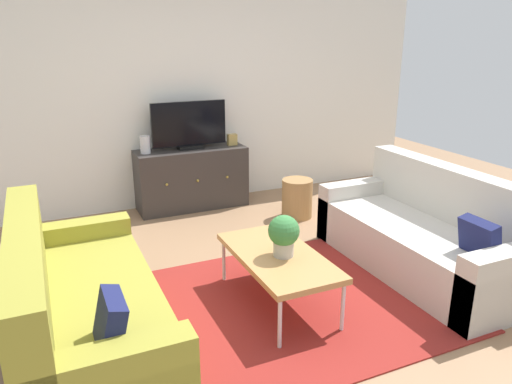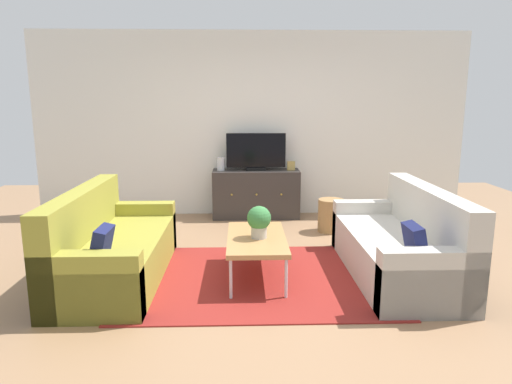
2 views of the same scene
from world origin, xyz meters
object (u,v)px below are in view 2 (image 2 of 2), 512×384
object	(u,v)px
potted_plant	(259,220)
tv_console	(256,194)
couch_right_side	(403,248)
flat_screen_tv	(256,152)
mantel_clock	(291,166)
glass_vase	(221,164)
coffee_table	(257,240)
wicker_basket	(331,215)
couch_left_side	(108,251)

from	to	relation	value
potted_plant	tv_console	size ratio (longest dim) A/B	0.25
couch_right_side	flat_screen_tv	size ratio (longest dim) A/B	2.25
mantel_clock	glass_vase	bearing A→B (deg)	180.00
coffee_table	wicker_basket	xyz separation A→B (m)	(1.04, 1.57, -0.17)
couch_right_side	coffee_table	xyz separation A→B (m)	(-1.45, 0.00, 0.10)
coffee_table	potted_plant	size ratio (longest dim) A/B	3.52
potted_plant	wicker_basket	distance (m)	1.94
couch_right_side	wicker_basket	bearing A→B (deg)	104.63
mantel_clock	coffee_table	bearing A→B (deg)	-103.83
couch_left_side	potted_plant	distance (m)	1.49
couch_left_side	glass_vase	bearing A→B (deg)	67.42
potted_plant	wicker_basket	size ratio (longest dim) A/B	0.72
couch_right_side	mantel_clock	distance (m)	2.57
couch_left_side	coffee_table	size ratio (longest dim) A/B	1.77
flat_screen_tv	potted_plant	bearing A→B (deg)	-91.13
potted_plant	tv_console	distance (m)	2.43
flat_screen_tv	couch_left_side	bearing A→B (deg)	-122.10
coffee_table	flat_screen_tv	world-z (taller)	flat_screen_tv
couch_left_side	couch_right_side	world-z (taller)	same
couch_right_side	potted_plant	size ratio (longest dim) A/B	6.23
couch_left_side	glass_vase	xyz separation A→B (m)	(0.99, 2.37, 0.51)
tv_console	coffee_table	bearing A→B (deg)	-91.69
wicker_basket	potted_plant	bearing A→B (deg)	-122.14
couch_right_side	coffee_table	bearing A→B (deg)	179.98
potted_plant	flat_screen_tv	distance (m)	2.47
wicker_basket	couch_left_side	bearing A→B (deg)	-147.46
glass_vase	wicker_basket	xyz separation A→B (m)	(1.48, -0.80, -0.58)
tv_console	flat_screen_tv	distance (m)	0.62
potted_plant	mantel_clock	size ratio (longest dim) A/B	2.39
potted_plant	glass_vase	world-z (taller)	glass_vase
coffee_table	potted_plant	bearing A→B (deg)	-61.62
potted_plant	flat_screen_tv	world-z (taller)	flat_screen_tv
couch_left_side	glass_vase	world-z (taller)	glass_vase
tv_console	flat_screen_tv	world-z (taller)	flat_screen_tv
tv_console	glass_vase	xyz separation A→B (m)	(-0.51, 0.00, 0.45)
tv_console	glass_vase	distance (m)	0.68
couch_left_side	flat_screen_tv	xyz separation A→B (m)	(1.50, 2.39, 0.68)
couch_right_side	wicker_basket	xyz separation A→B (m)	(-0.41, 1.57, -0.07)
tv_console	flat_screen_tv	size ratio (longest dim) A/B	1.47
mantel_clock	wicker_basket	size ratio (longest dim) A/B	0.30
glass_vase	mantel_clock	xyz separation A→B (m)	(1.03, 0.00, -0.03)
couch_left_side	coffee_table	world-z (taller)	couch_left_side
couch_left_side	flat_screen_tv	distance (m)	2.91
flat_screen_tv	wicker_basket	bearing A→B (deg)	-40.31
flat_screen_tv	mantel_clock	distance (m)	0.55
couch_left_side	glass_vase	distance (m)	2.62
couch_right_side	mantel_clock	bearing A→B (deg)	109.97
couch_right_side	tv_console	bearing A→B (deg)	120.12
coffee_table	flat_screen_tv	xyz separation A→B (m)	(0.07, 2.39, 0.58)
coffee_table	tv_console	xyz separation A→B (m)	(0.07, 2.37, -0.03)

